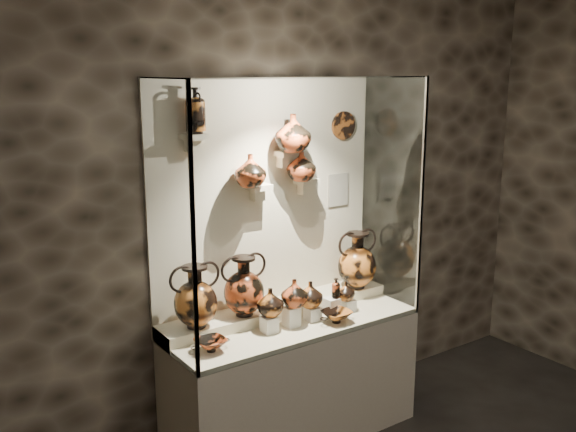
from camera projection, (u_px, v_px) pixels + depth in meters
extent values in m
cube|color=#2B231B|center=(265.00, 198.00, 4.28)|extent=(5.00, 0.02, 3.20)
cube|color=beige|center=(293.00, 382.00, 4.29)|extent=(1.70, 0.60, 0.80)
cube|color=beige|center=(293.00, 324.00, 4.20)|extent=(1.68, 0.58, 0.03)
cube|color=beige|center=(278.00, 311.00, 4.33)|extent=(1.70, 0.25, 0.10)
cube|color=beige|center=(266.00, 198.00, 4.27)|extent=(1.70, 0.03, 1.60)
cube|color=white|center=(322.00, 215.00, 3.78)|extent=(1.70, 0.01, 1.60)
cube|color=white|center=(169.00, 225.00, 3.55)|extent=(0.01, 0.60, 1.60)
cube|color=white|center=(391.00, 192.00, 4.49)|extent=(0.01, 0.60, 1.60)
cube|color=white|center=(293.00, 77.00, 3.84)|extent=(1.70, 0.60, 0.01)
cube|color=gray|center=(193.00, 236.00, 3.32)|extent=(0.02, 0.02, 1.60)
cube|color=gray|center=(421.00, 199.00, 4.26)|extent=(0.02, 0.02, 1.60)
cube|color=white|center=(269.00, 324.00, 4.02)|extent=(0.09, 0.09, 0.10)
cube|color=white|center=(291.00, 316.00, 4.11)|extent=(0.09, 0.09, 0.13)
cube|color=white|center=(312.00, 314.00, 4.21)|extent=(0.09, 0.09, 0.09)
cube|color=white|center=(331.00, 306.00, 4.30)|extent=(0.09, 0.09, 0.12)
cube|color=white|center=(347.00, 305.00, 4.38)|extent=(0.09, 0.09, 0.08)
cube|color=beige|center=(194.00, 137.00, 3.81)|extent=(0.14, 0.12, 0.04)
cube|color=beige|center=(259.00, 187.00, 4.13)|extent=(0.14, 0.12, 0.04)
cube|color=beige|center=(284.00, 154.00, 4.20)|extent=(0.10, 0.12, 0.04)
cube|color=beige|center=(306.00, 181.00, 4.35)|extent=(0.14, 0.12, 0.04)
imported|color=#C16825|center=(270.00, 302.00, 4.01)|extent=(0.22, 0.22, 0.18)
imported|color=#BC4821|center=(294.00, 293.00, 4.08)|extent=(0.19, 0.19, 0.18)
imported|color=#C16825|center=(310.00, 294.00, 4.19)|extent=(0.17, 0.17, 0.17)
imported|color=#C16825|center=(345.00, 291.00, 4.34)|extent=(0.16, 0.16, 0.13)
imported|color=#BC4821|center=(250.00, 171.00, 4.01)|extent=(0.26, 0.26, 0.21)
imported|color=#BC4821|center=(293.00, 133.00, 4.13)|extent=(0.26, 0.26, 0.25)
imported|color=#BC4821|center=(301.00, 166.00, 4.24)|extent=(0.21, 0.21, 0.20)
cylinder|color=#994E1E|center=(343.00, 125.00, 4.50)|extent=(0.20, 0.02, 0.20)
cube|color=beige|center=(338.00, 190.00, 4.59)|extent=(0.18, 0.01, 0.24)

